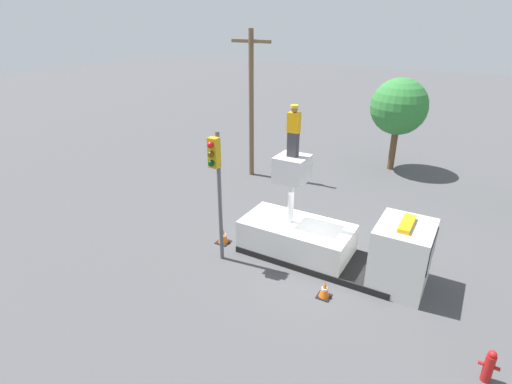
{
  "coord_description": "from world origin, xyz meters",
  "views": [
    {
      "loc": [
        4.27,
        -11.81,
        8.2
      ],
      "look_at": [
        -2.1,
        -0.82,
        2.57
      ],
      "focal_mm": 28.0,
      "sensor_mm": 36.0,
      "label": 1
    }
  ],
  "objects_px": {
    "fire_hydrant": "(489,366)",
    "traffic_cone_rear": "(223,236)",
    "traffic_cone_curbside": "(324,290)",
    "tree_left_bg": "(399,107)",
    "utility_pole": "(251,100)",
    "traffic_light_pole": "(216,173)",
    "worker": "(294,131)",
    "bucket_truck": "(333,243)"
  },
  "relations": [
    {
      "from": "bucket_truck",
      "to": "traffic_cone_rear",
      "type": "height_order",
      "value": "bucket_truck"
    },
    {
      "from": "fire_hydrant",
      "to": "traffic_cone_rear",
      "type": "xyz_separation_m",
      "value": [
        -9.23,
        2.14,
        -0.18
      ]
    },
    {
      "from": "tree_left_bg",
      "to": "traffic_light_pole",
      "type": "bearing_deg",
      "value": -103.83
    },
    {
      "from": "fire_hydrant",
      "to": "tree_left_bg",
      "type": "bearing_deg",
      "value": 111.59
    },
    {
      "from": "bucket_truck",
      "to": "traffic_cone_curbside",
      "type": "distance_m",
      "value": 2.0
    },
    {
      "from": "traffic_light_pole",
      "to": "traffic_cone_rear",
      "type": "distance_m",
      "value": 3.35
    },
    {
      "from": "worker",
      "to": "traffic_cone_curbside",
      "type": "relative_size",
      "value": 3.15
    },
    {
      "from": "tree_left_bg",
      "to": "utility_pole",
      "type": "distance_m",
      "value": 8.15
    },
    {
      "from": "fire_hydrant",
      "to": "utility_pole",
      "type": "distance_m",
      "value": 15.52
    },
    {
      "from": "worker",
      "to": "traffic_cone_rear",
      "type": "relative_size",
      "value": 2.93
    },
    {
      "from": "traffic_cone_rear",
      "to": "tree_left_bg",
      "type": "bearing_deg",
      "value": 72.35
    },
    {
      "from": "worker",
      "to": "tree_left_bg",
      "type": "distance_m",
      "value": 11.15
    },
    {
      "from": "traffic_cone_rear",
      "to": "bucket_truck",
      "type": "bearing_deg",
      "value": 9.71
    },
    {
      "from": "traffic_cone_curbside",
      "to": "utility_pole",
      "type": "bearing_deg",
      "value": 132.79
    },
    {
      "from": "traffic_cone_curbside",
      "to": "tree_left_bg",
      "type": "distance_m",
      "value": 13.34
    },
    {
      "from": "fire_hydrant",
      "to": "utility_pole",
      "type": "height_order",
      "value": "utility_pole"
    },
    {
      "from": "traffic_light_pole",
      "to": "tree_left_bg",
      "type": "height_order",
      "value": "tree_left_bg"
    },
    {
      "from": "bucket_truck",
      "to": "worker",
      "type": "bearing_deg",
      "value": 180.0
    },
    {
      "from": "traffic_cone_curbside",
      "to": "tree_left_bg",
      "type": "relative_size",
      "value": 0.11
    },
    {
      "from": "traffic_cone_curbside",
      "to": "traffic_cone_rear",
      "type": "bearing_deg",
      "value": 166.29
    },
    {
      "from": "traffic_cone_curbside",
      "to": "fire_hydrant",
      "type": "bearing_deg",
      "value": -12.34
    },
    {
      "from": "fire_hydrant",
      "to": "utility_pole",
      "type": "xyz_separation_m",
      "value": [
        -12.05,
        9.07,
        3.67
      ]
    },
    {
      "from": "traffic_cone_curbside",
      "to": "tree_left_bg",
      "type": "bearing_deg",
      "value": 94.04
    },
    {
      "from": "traffic_cone_rear",
      "to": "utility_pole",
      "type": "distance_m",
      "value": 8.41
    },
    {
      "from": "traffic_light_pole",
      "to": "utility_pole",
      "type": "relative_size",
      "value": 0.63
    },
    {
      "from": "traffic_cone_curbside",
      "to": "utility_pole",
      "type": "xyz_separation_m",
      "value": [
        -7.46,
        8.06,
        3.87
      ]
    },
    {
      "from": "utility_pole",
      "to": "traffic_cone_rear",
      "type": "bearing_deg",
      "value": -67.87
    },
    {
      "from": "traffic_light_pole",
      "to": "traffic_cone_rear",
      "type": "height_order",
      "value": "traffic_light_pole"
    },
    {
      "from": "worker",
      "to": "traffic_cone_rear",
      "type": "height_order",
      "value": "worker"
    },
    {
      "from": "utility_pole",
      "to": "traffic_cone_curbside",
      "type": "bearing_deg",
      "value": -47.21
    },
    {
      "from": "worker",
      "to": "traffic_cone_curbside",
      "type": "xyz_separation_m",
      "value": [
        2.13,
        -1.85,
        -4.42
      ]
    },
    {
      "from": "worker",
      "to": "traffic_cone_curbside",
      "type": "bearing_deg",
      "value": -40.98
    },
    {
      "from": "worker",
      "to": "traffic_light_pole",
      "type": "xyz_separation_m",
      "value": [
        -1.93,
        -1.79,
        -1.28
      ]
    },
    {
      "from": "traffic_cone_curbside",
      "to": "utility_pole",
      "type": "distance_m",
      "value": 11.65
    },
    {
      "from": "bucket_truck",
      "to": "fire_hydrant",
      "type": "relative_size",
      "value": 7.04
    },
    {
      "from": "traffic_cone_rear",
      "to": "fire_hydrant",
      "type": "bearing_deg",
      "value": -13.03
    },
    {
      "from": "bucket_truck",
      "to": "traffic_light_pole",
      "type": "bearing_deg",
      "value": -153.64
    },
    {
      "from": "bucket_truck",
      "to": "utility_pole",
      "type": "relative_size",
      "value": 0.86
    },
    {
      "from": "traffic_light_pole",
      "to": "traffic_cone_rear",
      "type": "bearing_deg",
      "value": 118.46
    },
    {
      "from": "tree_left_bg",
      "to": "traffic_cone_rear",
      "type": "bearing_deg",
      "value": -107.65
    },
    {
      "from": "fire_hydrant",
      "to": "traffic_cone_curbside",
      "type": "height_order",
      "value": "fire_hydrant"
    },
    {
      "from": "traffic_cone_curbside",
      "to": "tree_left_bg",
      "type": "height_order",
      "value": "tree_left_bg"
    }
  ]
}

